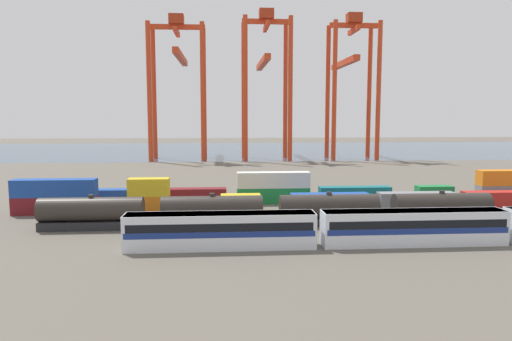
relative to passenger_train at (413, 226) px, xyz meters
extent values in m
plane|color=#5B564C|center=(-10.22, 62.16, -2.14)|extent=(420.00, 420.00, 0.00)
cube|color=#384C60|center=(-10.22, 154.48, -2.14)|extent=(400.00, 110.00, 0.01)
cube|color=silver|center=(-21.70, 0.00, -0.19)|extent=(20.80, 3.10, 3.90)
cube|color=navy|center=(-21.70, 0.00, -0.29)|extent=(20.38, 3.14, 0.64)
cube|color=black|center=(-21.70, 0.00, 0.49)|extent=(19.97, 3.13, 0.90)
cube|color=slate|center=(-21.70, 0.00, 1.58)|extent=(20.59, 2.85, 0.36)
cube|color=silver|center=(0.00, 0.00, -0.19)|extent=(20.80, 3.10, 3.90)
cube|color=navy|center=(0.00, 0.00, -0.29)|extent=(20.38, 3.14, 0.64)
cube|color=black|center=(0.00, 0.00, 0.49)|extent=(19.97, 3.13, 0.90)
cube|color=slate|center=(0.00, 0.00, 1.58)|extent=(20.59, 2.85, 0.36)
cube|color=#232326|center=(-38.24, 9.99, -1.59)|extent=(13.08, 2.50, 1.10)
cylinder|color=#2D2823|center=(-38.24, 9.99, 0.47)|extent=(13.08, 3.02, 3.02)
cylinder|color=#2D2823|center=(-38.24, 9.99, 2.16)|extent=(0.70, 0.70, 0.36)
cube|color=#232326|center=(-22.82, 9.99, -1.59)|extent=(13.08, 2.50, 1.10)
cylinder|color=#2D2823|center=(-22.82, 9.99, 0.47)|extent=(13.08, 3.02, 3.02)
cylinder|color=#2D2823|center=(-22.82, 9.99, 2.16)|extent=(0.70, 0.70, 0.36)
cube|color=#232326|center=(-7.40, 9.99, -1.59)|extent=(13.08, 2.50, 1.10)
cylinder|color=#2D2823|center=(-7.40, 9.99, 0.47)|extent=(13.08, 3.02, 3.02)
cylinder|color=#2D2823|center=(-7.40, 9.99, 2.16)|extent=(0.70, 0.70, 0.36)
cube|color=#232326|center=(8.01, 9.99, -1.59)|extent=(13.08, 2.50, 1.10)
cylinder|color=#2D2823|center=(8.01, 9.99, 0.47)|extent=(13.08, 3.02, 3.02)
cylinder|color=#2D2823|center=(8.01, 9.99, 2.16)|extent=(0.70, 0.70, 0.36)
cube|color=maroon|center=(-46.27, 20.06, -0.84)|extent=(12.10, 2.44, 2.60)
cube|color=#1C4299|center=(-46.27, 20.06, 1.76)|extent=(12.10, 2.44, 2.60)
cube|color=orange|center=(-32.50, 20.06, -0.84)|extent=(6.04, 2.44, 2.60)
cube|color=gold|center=(-32.50, 20.06, 1.76)|extent=(6.04, 2.44, 2.60)
cube|color=gold|center=(-18.73, 20.06, -0.84)|extent=(6.04, 2.44, 2.60)
cube|color=#1C4299|center=(-4.97, 20.06, -0.84)|extent=(12.10, 2.44, 2.60)
cube|color=slate|center=(8.80, 20.06, -0.84)|extent=(12.10, 2.44, 2.60)
cube|color=#AD211C|center=(22.57, 20.06, -0.84)|extent=(12.10, 2.44, 2.60)
cube|color=#1C4299|center=(-40.79, 26.72, -0.84)|extent=(12.10, 2.44, 2.60)
cube|color=maroon|center=(-26.90, 26.72, -0.84)|extent=(12.10, 2.44, 2.60)
cube|color=#197538|center=(-13.01, 26.72, -0.84)|extent=(12.10, 2.44, 2.60)
cube|color=silver|center=(-13.01, 26.72, 1.76)|extent=(12.10, 2.44, 2.60)
cube|color=#146066|center=(0.88, 26.72, -0.84)|extent=(12.10, 2.44, 2.60)
cube|color=#197538|center=(14.77, 26.72, -0.84)|extent=(6.04, 2.44, 2.60)
cube|color=slate|center=(28.66, 26.72, -0.84)|extent=(12.10, 2.44, 2.60)
cylinder|color=red|center=(-44.70, 103.22, 20.05)|extent=(1.50, 1.50, 44.39)
cylinder|color=red|center=(-27.69, 103.22, 20.05)|extent=(1.50, 1.50, 44.39)
cylinder|color=red|center=(-44.70, 113.75, 20.05)|extent=(1.50, 1.50, 44.39)
cylinder|color=red|center=(-27.69, 113.75, 20.05)|extent=(1.50, 1.50, 44.39)
cube|color=red|center=(-36.19, 108.49, 41.44)|extent=(18.61, 1.20, 1.60)
cube|color=red|center=(-36.19, 108.49, 39.84)|extent=(1.20, 12.13, 1.60)
cube|color=red|center=(-36.19, 122.45, 33.36)|extent=(2.00, 39.90, 2.00)
cube|color=#9F2C14|center=(-36.19, 108.49, 43.84)|extent=(4.80, 4.00, 3.20)
cylinder|color=red|center=(-13.98, 102.57, 21.11)|extent=(1.50, 1.50, 46.51)
cylinder|color=red|center=(0.64, 102.57, 21.11)|extent=(1.50, 1.50, 46.51)
cylinder|color=red|center=(-13.98, 114.40, 21.11)|extent=(1.50, 1.50, 46.51)
cylinder|color=red|center=(0.64, 114.40, 21.11)|extent=(1.50, 1.50, 46.51)
cube|color=red|center=(-6.67, 108.49, 43.57)|extent=(16.21, 1.20, 1.60)
cube|color=red|center=(-6.67, 108.49, 41.97)|extent=(1.20, 13.43, 1.60)
cube|color=red|center=(-6.67, 121.72, 31.63)|extent=(2.00, 37.80, 2.00)
cube|color=#9F2C14|center=(-6.67, 108.49, 45.97)|extent=(4.80, 4.00, 3.20)
cylinder|color=red|center=(15.43, 103.48, 20.68)|extent=(1.50, 1.50, 45.64)
cylinder|color=red|center=(30.27, 103.48, 20.68)|extent=(1.50, 1.50, 45.64)
cylinder|color=red|center=(15.43, 113.49, 20.68)|extent=(1.50, 1.50, 45.64)
cylinder|color=red|center=(30.27, 113.49, 20.68)|extent=(1.50, 1.50, 45.64)
cube|color=red|center=(22.85, 108.49, 42.70)|extent=(16.44, 1.20, 1.60)
cube|color=red|center=(22.85, 108.49, 41.10)|extent=(1.20, 11.61, 1.60)
cube|color=red|center=(22.85, 120.07, 31.63)|extent=(2.00, 33.10, 2.00)
cube|color=#9F2C14|center=(22.85, 108.49, 45.10)|extent=(4.80, 4.00, 3.20)
camera|label=1|loc=(-21.38, -50.33, 12.19)|focal=32.89mm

